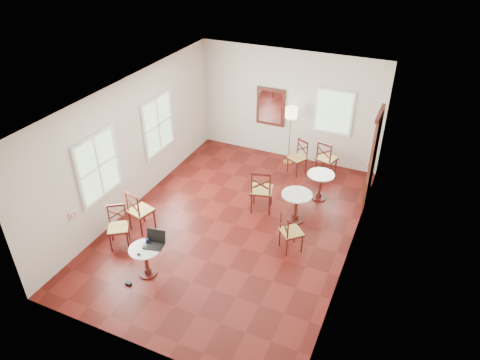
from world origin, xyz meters
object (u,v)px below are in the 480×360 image
(floor_lamp, at_px, (291,116))
(navy_mug, at_px, (147,241))
(chair_near_b, at_px, (118,227))
(mouse, at_px, (139,254))
(cafe_table_mid, at_px, (296,204))
(cafe_table_back, at_px, (320,183))
(chair_mid_a, at_px, (261,190))
(chair_back_b, at_px, (298,157))
(power_adapter, at_px, (128,283))
(laptop, at_px, (155,241))
(cafe_table_near, at_px, (146,258))
(chair_mid_b, at_px, (290,232))
(chair_near_a, at_px, (140,211))
(chair_back_a, at_px, (326,159))
(water_glass, at_px, (145,247))

(floor_lamp, distance_m, navy_mug, 5.22)
(chair_near_b, relative_size, mouse, 10.93)
(cafe_table_mid, xyz_separation_m, cafe_table_back, (0.25, 1.09, -0.02))
(cafe_table_back, bearing_deg, chair_mid_a, -137.30)
(chair_back_b, relative_size, power_adapter, 7.83)
(cafe_table_back, bearing_deg, laptop, -120.90)
(cafe_table_back, bearing_deg, floor_lamp, 132.32)
(floor_lamp, xyz_separation_m, laptop, (-0.96, -5.03, -0.67))
(cafe_table_near, relative_size, floor_lamp, 0.39)
(chair_mid_b, height_order, chair_back_b, chair_mid_b)
(power_adapter, bearing_deg, chair_near_a, 115.61)
(floor_lamp, relative_size, mouse, 19.58)
(cafe_table_back, xyz_separation_m, chair_back_a, (-0.14, 1.10, 0.08))
(cafe_table_back, distance_m, chair_back_a, 1.11)
(cafe_table_back, xyz_separation_m, chair_mid_b, (-0.05, -2.07, 0.03))
(cafe_table_near, height_order, chair_near_a, chair_near_a)
(cafe_table_near, height_order, chair_mid_a, chair_mid_a)
(chair_near_b, bearing_deg, cafe_table_near, -60.71)
(chair_near_b, xyz_separation_m, chair_mid_b, (3.27, 1.27, -0.00))
(cafe_table_near, relative_size, chair_back_b, 0.70)
(water_glass, xyz_separation_m, power_adapter, (-0.20, -0.38, -0.66))
(chair_near_a, relative_size, water_glass, 9.12)
(cafe_table_mid, relative_size, power_adapter, 6.21)
(chair_near_a, relative_size, chair_mid_b, 1.10)
(chair_mid_a, relative_size, chair_back_b, 1.21)
(cafe_table_mid, distance_m, chair_near_b, 3.82)
(chair_back_b, xyz_separation_m, power_adapter, (-1.63, -5.20, -0.42))
(chair_near_a, relative_size, laptop, 2.38)
(cafe_table_near, xyz_separation_m, chair_mid_a, (1.21, 2.85, 0.15))
(cafe_table_back, xyz_separation_m, chair_near_a, (-3.20, -2.75, 0.07))
(chair_back_a, distance_m, navy_mug, 5.27)
(cafe_table_back, bearing_deg, chair_back_b, 131.95)
(cafe_table_back, bearing_deg, mouse, -119.53)
(cafe_table_near, relative_size, cafe_table_mid, 0.89)
(navy_mug, bearing_deg, cafe_table_mid, 51.10)
(laptop, relative_size, power_adapter, 3.63)
(chair_near_a, distance_m, chair_mid_a, 2.73)
(cafe_table_mid, height_order, chair_near_a, chair_near_a)
(cafe_table_mid, xyz_separation_m, chair_near_b, (-3.08, -2.26, 0.01))
(chair_back_a, bearing_deg, laptop, 82.20)
(chair_mid_a, xyz_separation_m, chair_back_b, (0.25, 1.96, -0.09))
(floor_lamp, distance_m, mouse, 5.56)
(chair_back_a, relative_size, water_glass, 9.21)
(cafe_table_near, relative_size, navy_mug, 6.18)
(chair_mid_a, bearing_deg, cafe_table_back, -151.55)
(cafe_table_back, height_order, water_glass, water_glass)
(chair_near_a, xyz_separation_m, chair_mid_a, (2.10, 1.74, 0.05))
(chair_back_a, height_order, laptop, chair_back_a)
(chair_back_b, bearing_deg, floor_lamp, 160.50)
(chair_back_a, relative_size, floor_lamp, 0.62)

